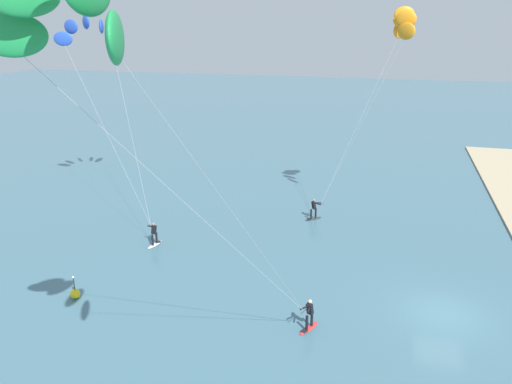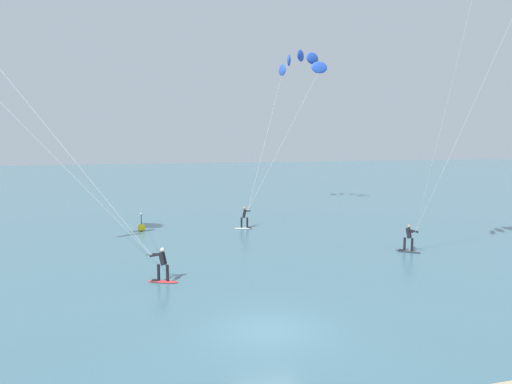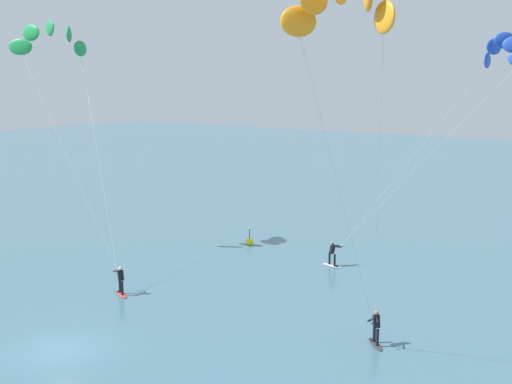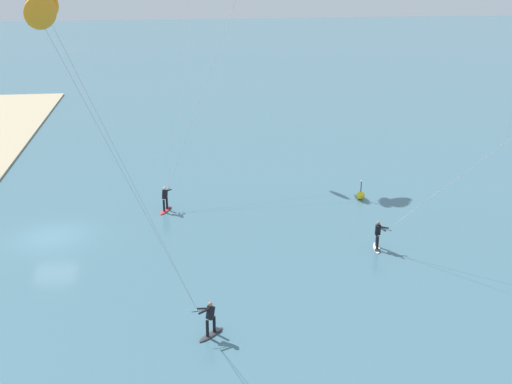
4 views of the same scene
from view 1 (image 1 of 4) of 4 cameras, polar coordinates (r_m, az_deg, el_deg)
The scene contains 5 objects.
ground_plane at distance 28.85m, azimuth 20.78°, elevation -12.98°, with size 240.00×240.00×0.00m, color #426B7A.
kitesurfer_nearshore at distance 42.87m, azimuth -18.61°, elevation 16.38°, with size 10.76×11.16×15.25m.
kitesurfer_mid_water at distance 36.84m, azimuth 16.04°, elevation 17.03°, with size 4.30×7.02×15.71m.
kitesurfer_far_out at distance 12.96m, azimuth -19.92°, elevation 16.77°, with size 13.54×7.62×16.21m.
marker_buoy at distance 30.04m, azimuth -20.06°, elevation -10.90°, with size 0.56×0.56×1.38m.
Camera 1 is at (-24.63, 3.51, 14.62)m, focal length 34.80 mm.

